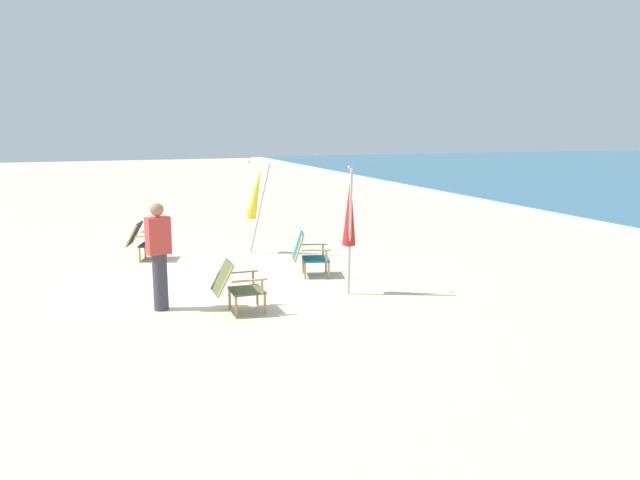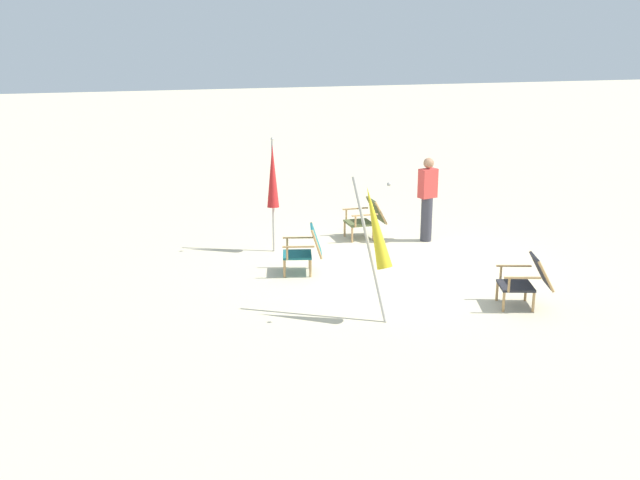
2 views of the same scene
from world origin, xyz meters
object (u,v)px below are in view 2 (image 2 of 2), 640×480
object	(u,v)px
beach_chair_front_right	(367,217)
beach_chair_mid_center	(306,248)
beach_chair_back_right	(527,279)
umbrella_furled_red	(273,177)
person_near_chairs	(427,199)
umbrella_furled_yellow	(376,229)

from	to	relation	value
beach_chair_front_right	beach_chair_mid_center	xyz separation A→B (m)	(-1.76, 1.74, 0.01)
beach_chair_back_right	beach_chair_front_right	distance (m)	4.34
beach_chair_back_right	beach_chair_mid_center	xyz separation A→B (m)	(2.48, 2.70, 0.01)
umbrella_furled_red	beach_chair_front_right	bearing A→B (deg)	-81.72
beach_chair_mid_center	beach_chair_front_right	bearing A→B (deg)	-44.81
beach_chair_front_right	umbrella_furled_red	size ratio (longest dim) A/B	0.37
beach_chair_mid_center	person_near_chairs	bearing A→B (deg)	-66.05
beach_chair_mid_center	umbrella_furled_red	xyz separation A→B (m)	(1.47, 0.20, 0.95)
beach_chair_back_right	beach_chair_mid_center	distance (m)	3.67
beach_chair_mid_center	umbrella_furled_red	size ratio (longest dim) A/B	0.39
beach_chair_back_right	beach_chair_mid_center	world-z (taller)	beach_chair_mid_center
umbrella_furled_red	umbrella_furled_yellow	bearing A→B (deg)	-171.15
umbrella_furled_red	person_near_chairs	xyz separation A→B (m)	(-0.24, -2.98, -0.55)
umbrella_furled_yellow	beach_chair_mid_center	bearing A→B (deg)	9.46
umbrella_furled_red	person_near_chairs	size ratio (longest dim) A/B	1.30
beach_chair_back_right	umbrella_furled_yellow	xyz separation A→B (m)	(0.24, 2.33, 0.89)
beach_chair_front_right	beach_chair_mid_center	size ratio (longest dim) A/B	0.96
umbrella_furled_yellow	person_near_chairs	world-z (taller)	umbrella_furled_yellow
person_near_chairs	beach_chair_front_right	bearing A→B (deg)	63.29
beach_chair_mid_center	umbrella_furled_red	distance (m)	1.77
beach_chair_mid_center	beach_chair_back_right	bearing A→B (deg)	-132.57
beach_chair_front_right	umbrella_furled_yellow	world-z (taller)	umbrella_furled_yellow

